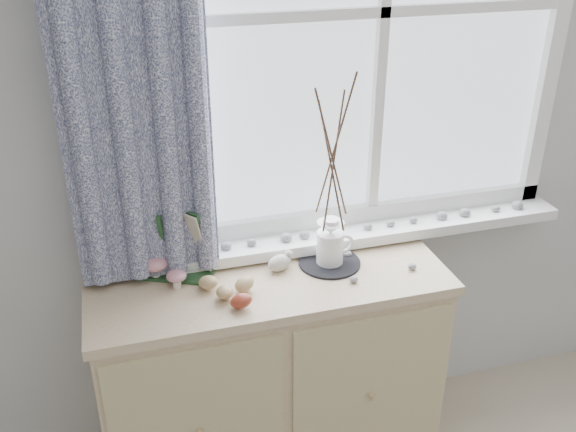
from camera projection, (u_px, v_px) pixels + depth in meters
The scene contains 8 objects.
sideboard at pixel (271, 378), 2.32m from camera, with size 1.20×0.45×0.85m.
botanical_book at pixel (165, 246), 2.07m from camera, with size 0.36×0.13×0.25m, color #214524, non-canonical shape.
toadstool_cluster at pixel (160, 267), 2.09m from camera, with size 0.14×0.15×0.09m.
wooden_eggs at pixel (229, 290), 2.02m from camera, with size 0.17×0.17×0.07m.
songbird_figurine at pixel (280, 262), 2.16m from camera, with size 0.12×0.06×0.06m, color beige, non-canonical shape.
crocheted_doily at pixel (329, 263), 2.21m from camera, with size 0.21×0.21×0.01m, color black.
twig_pitcher at pixel (333, 155), 2.03m from camera, with size 0.25×0.25×0.70m.
sideboard_pebbles at pixel (356, 263), 2.19m from camera, with size 0.33×0.23×0.02m.
Camera 1 is at (-0.59, 0.01, 2.00)m, focal length 40.00 mm.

